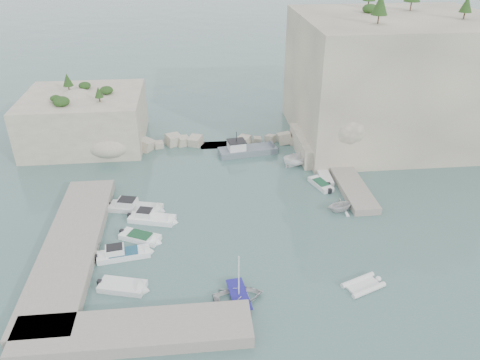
{
  "coord_description": "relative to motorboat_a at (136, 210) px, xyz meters",
  "views": [
    {
      "loc": [
        -4.56,
        -38.66,
        27.83
      ],
      "look_at": [
        0.0,
        6.0,
        3.0
      ],
      "focal_mm": 35.0,
      "sensor_mm": 36.0,
      "label": 1
    }
  ],
  "objects": [
    {
      "name": "motorboat_a",
      "position": [
        0.0,
        0.0,
        0.0
      ],
      "size": [
        6.72,
        3.44,
        1.4
      ],
      "primitive_type": null,
      "rotation": [
        0.0,
        0.0,
        -0.25
      ],
      "color": "silver",
      "rests_on": "ground"
    },
    {
      "name": "tender_east_c",
      "position": [
        22.58,
        4.79,
        0.0
      ],
      "size": [
        1.58,
        4.41,
        0.7
      ],
      "primitive_type": null,
      "rotation": [
        0.0,
        0.0,
        1.53
      ],
      "color": "silver",
      "rests_on": "ground"
    },
    {
      "name": "tender_east_d",
      "position": [
        20.37,
        8.91,
        0.0
      ],
      "size": [
        5.42,
        3.5,
        1.96
      ],
      "primitive_type": "imported",
      "rotation": [
        0.0,
        0.0,
        1.91
      ],
      "color": "white",
      "rests_on": "ground"
    },
    {
      "name": "tender_east_b",
      "position": [
        21.61,
        3.1,
        0.0
      ],
      "size": [
        2.64,
        4.28,
        0.7
      ],
      "primitive_type": null,
      "rotation": [
        0.0,
        0.0,
        1.91
      ],
      "color": "silver",
      "rests_on": "ground"
    },
    {
      "name": "motorboat_b",
      "position": [
        1.95,
        -2.37,
        0.0
      ],
      "size": [
        5.62,
        3.13,
        1.4
      ],
      "primitive_type": null,
      "rotation": [
        0.0,
        0.0,
        -0.27
      ],
      "color": "white",
      "rests_on": "ground"
    },
    {
      "name": "tender_east_a",
      "position": [
        22.39,
        -2.42,
        0.0
      ],
      "size": [
        3.91,
        3.58,
        1.74
      ],
      "primitive_type": "imported",
      "rotation": [
        0.0,
        0.0,
        1.82
      ],
      "color": "silver",
      "rests_on": "ground"
    },
    {
      "name": "vegetation",
      "position": [
        29.42,
        18.63,
        17.93
      ],
      "size": [
        53.48,
        13.88,
        13.4
      ],
      "color": "#1E4219",
      "rests_on": "ground"
    },
    {
      "name": "motorboat_d",
      "position": [
        -0.35,
        -8.23,
        0.0
      ],
      "size": [
        5.57,
        2.41,
        1.4
      ],
      "primitive_type": null,
      "rotation": [
        0.0,
        0.0,
        0.15
      ],
      "color": "white",
      "rests_on": "ground"
    },
    {
      "name": "quay_south",
      "position": [
        1.59,
        -18.27,
        0.55
      ],
      "size": [
        18.0,
        4.0,
        1.1
      ],
      "primitive_type": "cube",
      "color": "#9E9689",
      "rests_on": "ground"
    },
    {
      "name": "quay_west",
      "position": [
        -5.41,
        -6.77,
        0.55
      ],
      "size": [
        5.0,
        24.0,
        1.1
      ],
      "primitive_type": "cube",
      "color": "#9E9689",
      "rests_on": "ground"
    },
    {
      "name": "work_boat",
      "position": [
        13.95,
        12.99,
        0.0
      ],
      "size": [
        8.95,
        3.89,
        2.2
      ],
      "primitive_type": null,
      "rotation": [
        0.0,
        0.0,
        0.16
      ],
      "color": "slate",
      "rests_on": "ground"
    },
    {
      "name": "inflatable_dinghy",
      "position": [
        20.86,
        -14.57,
        0.0
      ],
      "size": [
        4.2,
        3.12,
        0.44
      ],
      "primitive_type": null,
      "rotation": [
        0.0,
        0.0,
        0.38
      ],
      "color": "white",
      "rests_on": "ground"
    },
    {
      "name": "cliff_terrace",
      "position": [
        24.59,
        12.23,
        1.25
      ],
      "size": [
        8.0,
        10.0,
        2.5
      ],
      "primitive_type": "cube",
      "color": "beige",
      "rests_on": "ground"
    },
    {
      "name": "rowboat",
      "position": [
        9.94,
        -14.96,
        0.0
      ],
      "size": [
        4.69,
        3.63,
        0.9
      ],
      "primitive_type": "imported",
      "rotation": [
        0.0,
        0.0,
        1.7
      ],
      "color": "silver",
      "rests_on": "ground"
    },
    {
      "name": "ground",
      "position": [
        11.59,
        -5.77,
        0.0
      ],
      "size": [
        400.0,
        400.0,
        0.0
      ],
      "primitive_type": "plane",
      "color": "#486D68",
      "rests_on": "ground"
    },
    {
      "name": "motorboat_c",
      "position": [
        0.97,
        -5.57,
        0.0
      ],
      "size": [
        4.69,
        3.41,
        0.7
      ],
      "primitive_type": null,
      "rotation": [
        0.0,
        0.0,
        -0.46
      ],
      "color": "white",
      "rests_on": "ground"
    },
    {
      "name": "rowboat_mast",
      "position": [
        9.94,
        -14.96,
        2.55
      ],
      "size": [
        0.1,
        0.1,
        4.2
      ],
      "primitive_type": "cylinder",
      "color": "white",
      "rests_on": "rowboat"
    },
    {
      "name": "ledge_east",
      "position": [
        25.09,
        4.23,
        0.4
      ],
      "size": [
        3.0,
        16.0,
        0.8
      ],
      "primitive_type": "cube",
      "color": "#9E9689",
      "rests_on": "ground"
    },
    {
      "name": "outcrop_west",
      "position": [
        -8.41,
        19.23,
        3.5
      ],
      "size": [
        16.0,
        14.0,
        7.0
      ],
      "primitive_type": "cube",
      "color": "beige",
      "rests_on": "ground"
    },
    {
      "name": "cliff_east",
      "position": [
        34.59,
        17.23,
        8.5
      ],
      "size": [
        26.0,
        22.0,
        17.0
      ],
      "primitive_type": "cube",
      "color": "beige",
      "rests_on": "ground"
    },
    {
      "name": "motorboat_e",
      "position": [
        0.06,
        -12.72,
        0.0
      ],
      "size": [
        4.71,
        2.89,
        0.7
      ],
      "primitive_type": null,
      "rotation": [
        0.0,
        0.0,
        -0.27
      ],
      "color": "silver",
      "rests_on": "ground"
    },
    {
      "name": "breakwater",
      "position": [
        10.59,
        16.23,
        0.7
      ],
      "size": [
        28.0,
        3.0,
        1.4
      ],
      "primitive_type": "cube",
      "color": "beige",
      "rests_on": "ground"
    }
  ]
}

